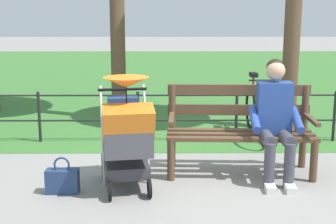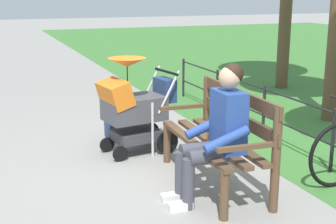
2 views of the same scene
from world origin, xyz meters
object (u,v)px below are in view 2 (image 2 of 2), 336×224
stroller (134,105)px  handbag (112,130)px  person_on_bench (217,130)px  park_bench (221,133)px

stroller → handbag: 0.79m
person_on_bench → stroller: (1.55, 0.31, -0.08)m
park_bench → stroller: stroller is taller
handbag → stroller: bearing=-170.7°
stroller → handbag: (0.63, 0.10, -0.47)m
person_on_bench → handbag: size_ratio=3.45×
park_bench → person_on_bench: 0.43m
park_bench → stroller: size_ratio=1.41×
park_bench → person_on_bench: size_ratio=1.27×
stroller → handbag: stroller is taller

